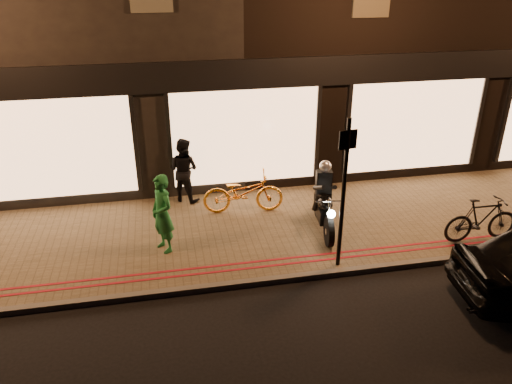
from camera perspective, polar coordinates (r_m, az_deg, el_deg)
ground at (r=9.67m, az=3.02°, el=-10.39°), size 90.00×90.00×0.00m
sidewalk at (r=11.28m, az=0.57°, el=-4.34°), size 50.00×4.00×0.12m
kerb_stone at (r=9.67m, az=2.96°, el=-9.93°), size 50.00×0.14×0.12m
red_kerb_lines at (r=10.04m, az=2.27°, el=-8.03°), size 50.00×0.26×0.01m
building_row at (r=16.77m, az=-4.56°, el=20.45°), size 48.00×10.11×8.50m
motorcycle at (r=11.01m, az=7.79°, el=-1.39°), size 0.65×1.94×1.59m
sign_post at (r=9.30m, az=10.02°, el=0.52°), size 0.35×0.09×3.00m
bicycle_gold at (r=11.72m, az=-1.48°, el=-0.06°), size 1.94×0.83×0.99m
bicycle_dark at (r=11.55m, az=24.37°, el=-2.89°), size 1.66×0.48×1.00m
person_green at (r=10.22m, az=-10.64°, el=-2.46°), size 0.65×0.72×1.66m
person_dark at (r=12.32m, az=-8.28°, el=2.51°), size 0.99×0.94×1.60m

